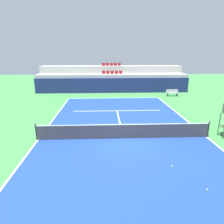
{
  "coord_description": "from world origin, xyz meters",
  "views": [
    {
      "loc": [
        -1.26,
        -11.8,
        5.3
      ],
      "look_at": [
        -0.67,
        2.0,
        1.2
      ],
      "focal_mm": 32.08,
      "sensor_mm": 36.0,
      "label": 1
    }
  ],
  "objects_px": {
    "tennis_net": "(124,131)",
    "tennis_ball_0": "(172,166)",
    "tennis_ball_1": "(207,190)",
    "player_bench": "(172,92)"
  },
  "relations": [
    {
      "from": "player_bench",
      "to": "tennis_ball_0",
      "type": "relative_size",
      "value": 22.73
    },
    {
      "from": "tennis_ball_1",
      "to": "player_bench",
      "type": "bearing_deg",
      "value": 75.61
    },
    {
      "from": "player_bench",
      "to": "tennis_ball_1",
      "type": "xyz_separation_m",
      "value": [
        -4.64,
        -18.09,
        -0.46
      ]
    },
    {
      "from": "tennis_ball_1",
      "to": "tennis_ball_0",
      "type": "bearing_deg",
      "value": 116.08
    },
    {
      "from": "tennis_ball_0",
      "to": "tennis_ball_1",
      "type": "xyz_separation_m",
      "value": [
        0.86,
        -1.76,
        0.0
      ]
    },
    {
      "from": "tennis_net",
      "to": "tennis_ball_0",
      "type": "xyz_separation_m",
      "value": [
        1.98,
        -3.43,
        -0.47
      ]
    },
    {
      "from": "tennis_ball_0",
      "to": "tennis_ball_1",
      "type": "distance_m",
      "value": 1.96
    },
    {
      "from": "player_bench",
      "to": "tennis_ball_1",
      "type": "bearing_deg",
      "value": -104.39
    },
    {
      "from": "player_bench",
      "to": "tennis_ball_0",
      "type": "xyz_separation_m",
      "value": [
        -5.5,
        -16.33,
        -0.46
      ]
    },
    {
      "from": "player_bench",
      "to": "tennis_ball_0",
      "type": "distance_m",
      "value": 17.24
    }
  ]
}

